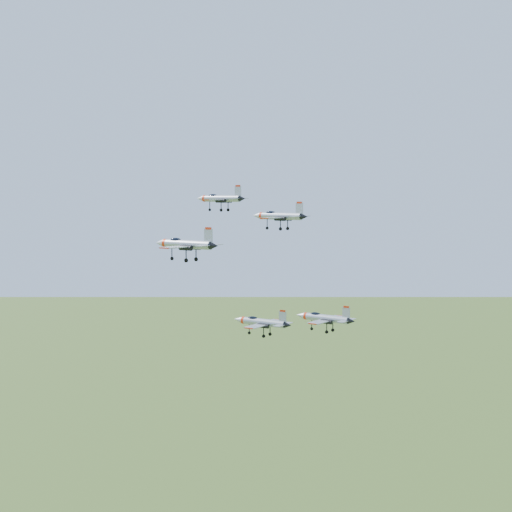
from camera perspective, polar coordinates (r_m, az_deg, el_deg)
The scene contains 5 objects.
jet_lead at distance 158.45m, azimuth -2.90°, elevation 4.63°, with size 13.80×11.40×3.69m.
jet_left_high at distance 129.42m, azimuth 1.84°, elevation 3.23°, with size 12.33×10.14×3.30m.
jet_right_high at distance 111.09m, azimuth -5.70°, elevation 0.96°, with size 12.93×10.69×3.46m.
jet_left_low at distance 131.67m, azimuth 5.48°, elevation -4.95°, with size 12.43×10.28×3.32m.
jet_right_low at distance 111.83m, azimuth 0.44°, elevation -5.30°, with size 10.61×8.83×2.84m.
Camera 1 is at (78.00, -100.66, 141.13)m, focal length 50.00 mm.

